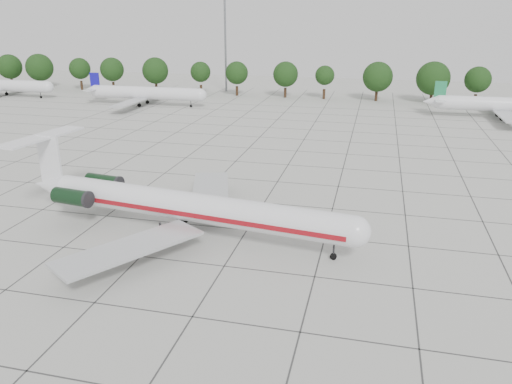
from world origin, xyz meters
TOP-DOWN VIEW (x-y plane):
  - ground at (0.00, 0.00)m, footprint 260.00×260.00m
  - apron_joints at (0.00, 15.00)m, footprint 170.00×170.00m
  - main_airliner at (-6.69, -2.28)m, footprint 37.18×29.07m
  - bg_airliner_a at (-84.90, 68.62)m, footprint 28.24×27.20m
  - bg_airliner_b at (-42.03, 65.27)m, footprint 28.24×27.20m
  - bg_airliner_d at (38.20, 68.18)m, footprint 28.24×27.20m
  - tree_line at (-11.68, 85.00)m, footprint 249.86×8.44m
  - floodlight_mast at (-30.00, 92.00)m, footprint 1.60×1.60m

SIDE VIEW (x-z plane):
  - ground at x=0.00m, z-range 0.00..0.00m
  - apron_joints at x=0.00m, z-range 0.00..0.02m
  - bg_airliner_a at x=-84.90m, z-range -0.79..6.61m
  - bg_airliner_b at x=-42.03m, z-range -0.79..6.61m
  - bg_airliner_d at x=38.20m, z-range -0.79..6.61m
  - main_airliner at x=-6.69m, z-range -1.28..7.46m
  - tree_line at x=-11.68m, z-range 0.87..11.09m
  - floodlight_mast at x=-30.00m, z-range 1.56..27.01m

